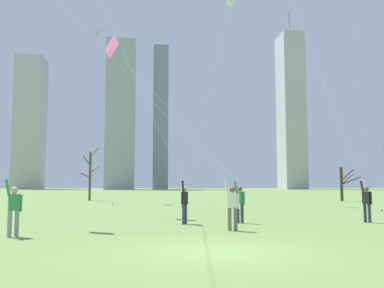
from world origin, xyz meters
name	(u,v)px	position (x,y,z in m)	size (l,w,h in m)	color
ground_plane	(218,252)	(0.00, 0.00, 0.00)	(400.00, 400.00, 0.00)	#5B7A3D
kite_flyer_midfield_right_pink	(197,150)	(0.61, 9.36, 3.35)	(6.81, 6.59, 10.44)	#33384C
kite_flyer_midfield_center_red	(167,130)	(-1.01, 5.88, 3.85)	(10.97, 5.62, 14.15)	#726656
kite_flyer_midfield_left_green	(344,142)	(7.58, 8.40, 3.73)	(3.26, 6.33, 17.79)	#33384C
kite_flyer_far_back_teal	(150,126)	(-1.67, 6.17, 4.06)	(7.99, 7.10, 16.27)	#33384C
distant_kite_high_overhead_orange	(98,42)	(-6.62, 31.15, 15.84)	(2.32, 4.44, 17.46)	orange
distant_kite_drifting_left_white	(226,20)	(5.31, 25.78, 16.49)	(5.35, 4.92, 18.85)	white
bare_tree_center	(343,183)	(18.76, 31.71, 1.89)	(2.16, 1.86, 3.53)	#423326
bare_tree_leftmost	(90,174)	(-7.72, 35.97, 2.83)	(2.01, 2.53, 5.69)	brown
skyline_tall_tower	(121,115)	(-10.62, 142.57, 26.76)	(10.18, 11.59, 53.53)	#9EA3AD
skyline_slender_spire	(291,111)	(54.41, 146.79, 30.22)	(8.38, 11.39, 69.87)	#B2B2B7
skyline_mid_tower_left	(160,117)	(3.94, 150.22, 27.41)	(5.69, 7.32, 54.81)	gray
skyline_squat_block	(30,123)	(-45.37, 155.30, 25.14)	(9.99, 11.80, 50.28)	#B2B2B7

